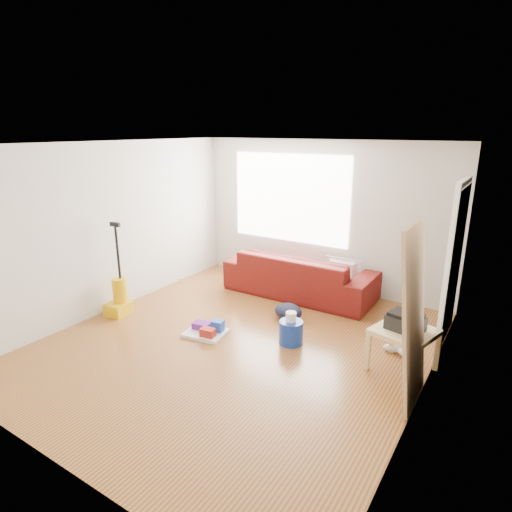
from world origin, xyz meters
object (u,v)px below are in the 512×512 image
Objects in this scene: tv_stand at (340,288)px; bucket at (291,343)px; vacuum at (119,298)px; side_table at (404,336)px; cleaning_tray at (207,330)px; backpack at (288,319)px; sofa at (299,294)px.

tv_stand reaches higher than bucket.
vacuum is (-2.59, -0.57, 0.26)m from bucket.
bucket is (-1.36, -0.13, -0.42)m from side_table.
backpack is at bearing 56.20° from cleaning_tray.
cleaning_tray is at bearing -167.92° from side_table.
tv_stand is 1.44× the size of cleaning_tray.
bucket is (0.07, -1.84, -0.15)m from tv_stand.
cleaning_tray is 1.23m from backpack.
vacuum reaches higher than backpack.
cleaning_tray is 1.54m from vacuum.
sofa is at bearing -171.95° from tv_stand.
tv_stand is at bearing 129.90° from side_table.
side_table is 0.54× the size of vacuum.
bucket is at bearing -174.52° from side_table.
tv_stand is at bearing -156.23° from sofa.
sofa is 1.77× the size of vacuum.
sofa is 2.88m from vacuum.
bucket is 0.73× the size of backpack.
vacuum is at bearing -145.95° from backpack.
bucket is at bearing 20.04° from cleaning_tray.
backpack is (0.68, 1.02, -0.06)m from cleaning_tray.
vacuum is at bearing -152.01° from tv_stand.
sofa is at bearing 113.40° from bucket.
tv_stand is 2.78× the size of bucket.
bucket reaches higher than backpack.
bucket is 0.22× the size of vacuum.
vacuum is at bearing -167.64° from bucket.
sofa reaches higher than bucket.
tv_stand is at bearing 65.87° from cleaning_tray.
side_table is at bearing -65.82° from tv_stand.
side_table is 2.51m from cleaning_tray.
cleaning_tray reaches higher than bucket.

